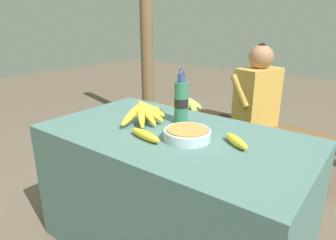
{
  "coord_description": "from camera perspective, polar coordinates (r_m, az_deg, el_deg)",
  "views": [
    {
      "loc": [
        0.83,
        -1.14,
        1.24
      ],
      "look_at": [
        -0.07,
        0.05,
        0.73
      ],
      "focal_mm": 32.0,
      "sensor_mm": 36.0,
      "label": 1
    }
  ],
  "objects": [
    {
      "name": "market_counter",
      "position": [
        1.67,
        0.93,
        -13.63
      ],
      "size": [
        1.36,
        0.76,
        0.69
      ],
      "color": "#4C706B",
      "rests_on": "ground_plane"
    },
    {
      "name": "banana_bunch_ripe",
      "position": [
        1.63,
        -4.39,
        1.6
      ],
      "size": [
        0.18,
        0.34,
        0.13
      ],
      "color": "#4C381E",
      "rests_on": "market_counter"
    },
    {
      "name": "serving_bowl",
      "position": [
        1.42,
        3.68,
        -2.59
      ],
      "size": [
        0.23,
        0.23,
        0.05
      ],
      "color": "silver",
      "rests_on": "market_counter"
    },
    {
      "name": "water_bottle",
      "position": [
        1.62,
        2.54,
        3.53
      ],
      "size": [
        0.08,
        0.08,
        0.3
      ],
      "color": "#337556",
      "rests_on": "market_counter"
    },
    {
      "name": "loose_banana_front",
      "position": [
        1.42,
        -4.38,
        -2.9
      ],
      "size": [
        0.21,
        0.08,
        0.04
      ],
      "rotation": [
        0.0,
        0.0,
        -0.2
      ],
      "color": "yellow",
      "rests_on": "market_counter"
    },
    {
      "name": "loose_banana_side",
      "position": [
        1.39,
        12.86,
        -3.93
      ],
      "size": [
        0.17,
        0.14,
        0.04
      ],
      "rotation": [
        0.0,
        0.0,
        -0.6
      ],
      "color": "yellow",
      "rests_on": "market_counter"
    },
    {
      "name": "wooden_bench",
      "position": [
        2.65,
        12.22,
        -1.39
      ],
      "size": [
        1.69,
        0.32,
        0.41
      ],
      "color": "brown",
      "rests_on": "ground_plane"
    },
    {
      "name": "seated_vendor",
      "position": [
        2.5,
        15.72,
        3.5
      ],
      "size": [
        0.47,
        0.43,
        1.07
      ],
      "rotation": [
        0.0,
        0.0,
        2.82
      ],
      "color": "#232328",
      "rests_on": "ground_plane"
    },
    {
      "name": "banana_bunch_green",
      "position": [
        2.8,
        4.5,
        2.93
      ],
      "size": [
        0.17,
        0.31,
        0.14
      ],
      "color": "#4C381E",
      "rests_on": "wooden_bench"
    },
    {
      "name": "support_post_near",
      "position": [
        3.57,
        -4.12,
        16.66
      ],
      "size": [
        0.15,
        0.15,
        2.22
      ],
      "color": "brown",
      "rests_on": "ground_plane"
    }
  ]
}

